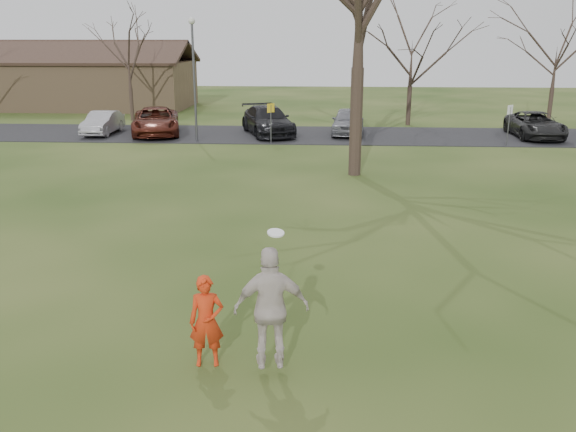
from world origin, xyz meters
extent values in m
plane|color=#1E380F|center=(0.00, 0.00, 0.00)|extent=(120.00, 120.00, 0.00)
cube|color=black|center=(0.00, 25.00, 0.02)|extent=(62.00, 6.50, 0.04)
imported|color=red|center=(-1.12, 0.18, 0.79)|extent=(0.62, 0.45, 1.59)
imported|color=#9F9EA3|center=(-11.78, 24.45, 0.68)|extent=(1.37, 3.88, 1.27)
imported|color=#4F1C12|center=(-8.72, 24.48, 0.79)|extent=(3.74, 5.86, 1.51)
imported|color=black|center=(-2.44, 24.88, 0.82)|extent=(3.85, 5.80, 1.56)
imported|color=slate|center=(2.07, 25.26, 0.77)|extent=(2.02, 4.41, 1.47)
imported|color=black|center=(12.26, 24.78, 0.73)|extent=(2.34, 4.97, 1.37)
imported|color=beige|center=(-0.01, -0.13, 1.21)|extent=(1.25, 0.67, 2.03)
cylinder|color=white|center=(0.05, 0.11, 2.39)|extent=(0.28, 0.27, 0.10)
cube|color=#8C6D4C|center=(-20.00, 38.00, 1.75)|extent=(20.00, 8.00, 3.50)
cube|color=#33231C|center=(-20.00, 35.95, 4.25)|extent=(20.60, 4.40, 1.78)
cube|color=#33231C|center=(-20.00, 40.05, 4.25)|extent=(20.60, 4.40, 1.78)
cube|color=#38281E|center=(-20.00, 38.00, 4.95)|extent=(20.60, 0.45, 0.20)
cylinder|color=#47474C|center=(-6.00, 22.50, 3.00)|extent=(0.12, 0.12, 6.00)
sphere|color=beige|center=(-6.00, 22.50, 6.10)|extent=(0.34, 0.34, 0.34)
cylinder|color=#47474C|center=(-2.00, 22.00, 1.00)|extent=(0.06, 0.06, 2.00)
cube|color=yellow|center=(-2.00, 22.00, 1.85)|extent=(0.35, 0.35, 0.45)
cylinder|color=#47474C|center=(10.00, 22.00, 1.00)|extent=(0.06, 0.06, 2.00)
cube|color=silver|center=(10.00, 22.00, 1.85)|extent=(0.35, 0.35, 0.45)
camera|label=1|loc=(0.79, -8.72, 5.32)|focal=37.33mm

